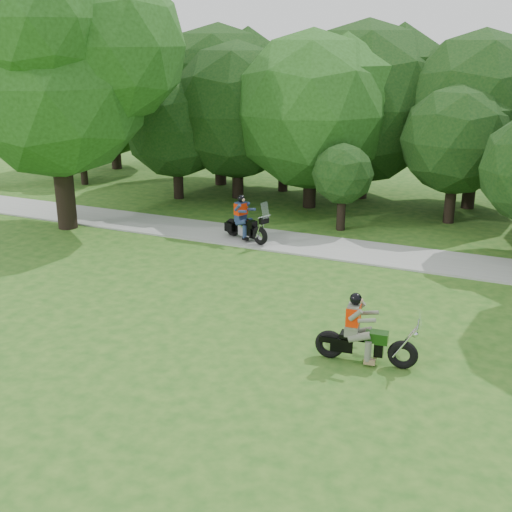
% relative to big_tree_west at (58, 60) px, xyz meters
% --- Properties ---
extents(ground, '(100.00, 100.00, 0.00)m').
position_rel_big_tree_west_xyz_m(ground, '(10.54, -6.85, -5.76)').
color(ground, '#235618').
rests_on(ground, ground).
extents(walkway, '(60.00, 2.20, 0.06)m').
position_rel_big_tree_west_xyz_m(walkway, '(10.54, 1.15, -5.73)').
color(walkway, gray).
rests_on(walkway, ground).
extents(tree_line, '(39.35, 11.58, 7.22)m').
position_rel_big_tree_west_xyz_m(tree_line, '(11.67, 7.34, -2.19)').
color(tree_line, black).
rests_on(tree_line, ground).
extents(big_tree_west, '(8.64, 6.56, 9.96)m').
position_rel_big_tree_west_xyz_m(big_tree_west, '(0.00, 0.00, 0.00)').
color(big_tree_west, black).
rests_on(big_tree_west, ground).
extents(chopper_motorcycle, '(2.16, 0.64, 1.54)m').
position_rel_big_tree_west_xyz_m(chopper_motorcycle, '(12.28, -5.94, -5.19)').
color(chopper_motorcycle, black).
rests_on(chopper_motorcycle, ground).
extents(touring_motorcycle, '(1.89, 1.14, 1.51)m').
position_rel_big_tree_west_xyz_m(touring_motorcycle, '(6.48, 0.73, -5.15)').
color(touring_motorcycle, black).
rests_on(touring_motorcycle, walkway).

